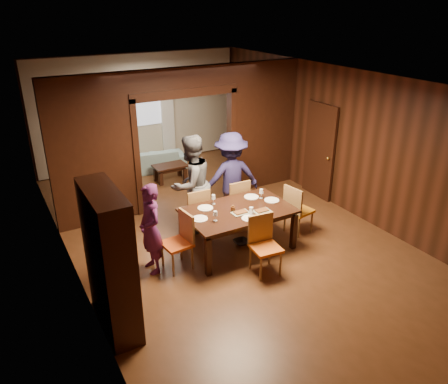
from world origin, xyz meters
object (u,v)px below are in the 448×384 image
sofa (148,160)px  coffee_table (170,173)px  chair_far_r (235,202)px  chair_left (177,242)px  hutch (110,261)px  dining_table (238,229)px  chair_right (299,209)px  person_grey (191,184)px  person_navy (231,177)px  chair_far_l (195,211)px  chair_near (266,246)px  person_purple (151,229)px

sofa → coffee_table: 0.95m
coffee_table → chair_far_r: (0.21, -2.74, 0.28)m
sofa → coffee_table: sofa is taller
chair_left → hutch: size_ratio=0.48×
coffee_table → hutch: hutch is taller
dining_table → chair_right: size_ratio=1.92×
person_grey → chair_far_r: size_ratio=1.95×
person_navy → chair_far_r: size_ratio=1.86×
person_grey → sofa: size_ratio=0.99×
person_navy → dining_table: bearing=75.4°
chair_left → sofa: bearing=159.4°
person_navy → dining_table: 1.26m
person_navy → chair_left: size_ratio=1.86×
sofa → coffee_table: bearing=112.8°
chair_far_l → chair_near: same height
chair_near → chair_far_l: bearing=109.8°
sofa → person_navy: bearing=106.1°
person_grey → dining_table: (0.42, -1.01, -0.57)m
sofa → chair_left: size_ratio=1.97×
chair_right → chair_near: bearing=112.0°
person_navy → chair_right: (0.84, -1.11, -0.42)m
coffee_table → chair_far_l: chair_far_l is taller
person_navy → chair_near: (-0.47, -1.93, -0.42)m
person_purple → chair_far_r: bearing=108.0°
coffee_table → hutch: size_ratio=0.40×
chair_far_l → chair_far_r: size_ratio=1.00×
person_grey → chair_left: size_ratio=1.95×
person_navy → sofa: (-0.51, 3.41, -0.62)m
chair_left → chair_far_r: size_ratio=1.00×
chair_right → chair_far_l: 1.96m
dining_table → hutch: size_ratio=0.93×
chair_right → chair_far_r: bearing=35.9°
chair_left → chair_far_l: bearing=132.8°
person_grey → person_navy: person_grey is taller
chair_far_r → person_grey: bearing=-12.5°
sofa → chair_far_r: 3.68m
chair_near → chair_left: bearing=150.8°
person_navy → coffee_table: (-0.26, 2.50, -0.70)m
person_purple → chair_near: 1.86m
chair_right → coffee_table: bearing=7.1°
dining_table → hutch: bearing=-160.1°
chair_near → dining_table: bearing=94.5°
chair_right → sofa: bearing=6.7°
chair_right → chair_far_l: (-1.75, 0.87, 0.00)m
person_purple → chair_left: 0.48m
sofa → dining_table: (0.04, -4.45, 0.10)m
coffee_table → chair_near: 4.44m
chair_near → chair_right: bearing=37.3°
person_purple → dining_table: bearing=85.1°
chair_right → chair_far_r: 1.25m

